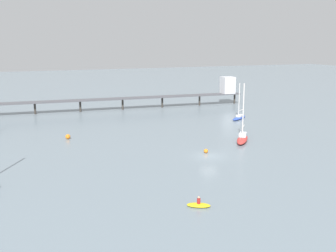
% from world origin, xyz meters
% --- Properties ---
extents(ground_plane, '(400.00, 400.00, 0.00)m').
position_xyz_m(ground_plane, '(0.00, 0.00, 0.00)').
color(ground_plane, slate).
extents(pier, '(65.25, 7.90, 7.47)m').
position_xyz_m(pier, '(12.22, 44.82, 3.76)').
color(pier, '#4C4C51').
rests_on(pier, ground_plane).
extents(sailboat_blue, '(5.87, 4.76, 8.04)m').
position_xyz_m(sailboat_blue, '(20.25, 23.45, 0.53)').
color(sailboat_blue, '#2D4CB7').
rests_on(sailboat_blue, ground_plane).
extents(sailboat_red, '(5.78, 6.57, 10.01)m').
position_xyz_m(sailboat_red, '(9.57, 5.82, 0.66)').
color(sailboat_red, red).
rests_on(sailboat_red, ground_plane).
extents(dinghy_yellow, '(2.67, 2.19, 1.14)m').
position_xyz_m(dinghy_yellow, '(-9.96, -15.97, 0.22)').
color(dinghy_yellow, yellow).
rests_on(dinghy_yellow, ground_plane).
extents(mooring_buoy_outer, '(0.85, 0.85, 0.85)m').
position_xyz_m(mooring_buoy_outer, '(-17.77, 19.18, 0.42)').
color(mooring_buoy_outer, orange).
rests_on(mooring_buoy_outer, ground_plane).
extents(mooring_buoy_mid, '(0.65, 0.65, 0.65)m').
position_xyz_m(mooring_buoy_mid, '(0.34, 1.75, 0.33)').
color(mooring_buoy_mid, orange).
rests_on(mooring_buoy_mid, ground_plane).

